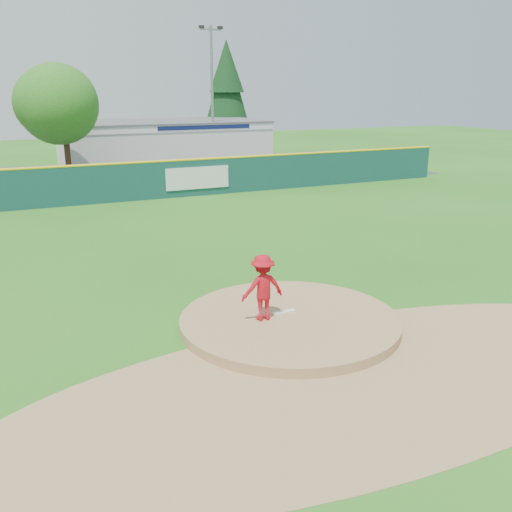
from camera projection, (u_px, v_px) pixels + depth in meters
name	position (u px, v px, depth m)	size (l,w,h in m)	color
ground	(289.00, 326.00, 14.32)	(120.00, 120.00, 0.00)	#286B19
pitchers_mound	(289.00, 326.00, 14.32)	(5.50, 5.50, 0.50)	#9E774C
pitching_rubber	(284.00, 312.00, 14.50)	(0.60, 0.15, 0.04)	white
infield_dirt_arc	(358.00, 379.00, 11.71)	(15.40, 15.40, 0.01)	#9E774C
parking_lot	(97.00, 178.00, 37.79)	(44.00, 16.00, 0.02)	#38383A
pitcher	(263.00, 287.00, 13.88)	(1.07, 0.62, 1.66)	red
van	(132.00, 172.00, 36.07)	(2.05, 4.44, 1.23)	silver
pool_building_grp	(163.00, 142.00, 44.09)	(15.20, 8.20, 3.31)	silver
fence_banners	(57.00, 187.00, 28.20)	(18.33, 0.04, 1.20)	#500B14
outfield_fence	(127.00, 181.00, 29.66)	(40.00, 0.14, 2.07)	#14413F
deciduous_tree	(63.00, 108.00, 33.95)	(5.60, 5.60, 7.36)	#382314
conifer_tree	(227.00, 90.00, 49.30)	(4.40, 4.40, 9.50)	#382314
light_pole_right	(212.00, 90.00, 41.59)	(1.75, 0.25, 10.00)	gray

